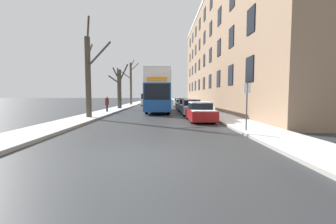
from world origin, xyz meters
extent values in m
plane|color=#303335|center=(0.00, 0.00, 0.00)|extent=(320.00, 320.00, 0.00)
cube|color=gray|center=(-5.57, 53.00, 0.07)|extent=(2.36, 130.00, 0.13)
cube|color=white|center=(-5.57, 53.00, 0.15)|extent=(2.34, 130.00, 0.03)
cube|color=gray|center=(5.57, 53.00, 0.07)|extent=(2.36, 130.00, 0.13)
cube|color=white|center=(5.57, 53.00, 0.15)|extent=(2.34, 130.00, 0.03)
cube|color=#8C7056|center=(11.25, 27.26, 8.39)|extent=(9.00, 46.06, 16.79)
cube|color=black|center=(6.72, 9.24, 3.69)|extent=(0.08, 1.40, 1.80)
cube|color=black|center=(6.72, 13.75, 3.69)|extent=(0.08, 1.40, 1.80)
cube|color=black|center=(6.72, 18.25, 3.69)|extent=(0.08, 1.40, 1.80)
cube|color=black|center=(6.72, 22.76, 3.69)|extent=(0.08, 1.40, 1.80)
cube|color=black|center=(6.72, 27.26, 3.69)|extent=(0.08, 1.40, 1.80)
cube|color=black|center=(6.72, 31.76, 3.69)|extent=(0.08, 1.40, 1.80)
cube|color=black|center=(6.72, 36.27, 3.69)|extent=(0.08, 1.40, 1.80)
cube|color=black|center=(6.72, 40.77, 3.69)|extent=(0.08, 1.40, 1.80)
cube|color=black|center=(6.72, 45.28, 3.69)|extent=(0.08, 1.40, 1.80)
cube|color=black|center=(6.72, 9.24, 7.05)|extent=(0.08, 1.40, 1.80)
cube|color=black|center=(6.72, 13.75, 7.05)|extent=(0.08, 1.40, 1.80)
cube|color=black|center=(6.72, 18.25, 7.05)|extent=(0.08, 1.40, 1.80)
cube|color=black|center=(6.72, 22.76, 7.05)|extent=(0.08, 1.40, 1.80)
cube|color=black|center=(6.72, 27.26, 7.05)|extent=(0.08, 1.40, 1.80)
cube|color=black|center=(6.72, 31.76, 7.05)|extent=(0.08, 1.40, 1.80)
cube|color=black|center=(6.72, 36.27, 7.05)|extent=(0.08, 1.40, 1.80)
cube|color=black|center=(6.72, 40.77, 7.05)|extent=(0.08, 1.40, 1.80)
cube|color=black|center=(6.72, 45.28, 7.05)|extent=(0.08, 1.40, 1.80)
cube|color=black|center=(6.72, 18.25, 10.41)|extent=(0.08, 1.40, 1.80)
cube|color=black|center=(6.72, 22.76, 10.41)|extent=(0.08, 1.40, 1.80)
cube|color=black|center=(6.72, 27.26, 10.41)|extent=(0.08, 1.40, 1.80)
cube|color=black|center=(6.72, 31.76, 10.41)|extent=(0.08, 1.40, 1.80)
cube|color=black|center=(6.72, 36.27, 10.41)|extent=(0.08, 1.40, 1.80)
cube|color=black|center=(6.72, 40.77, 10.41)|extent=(0.08, 1.40, 1.80)
cube|color=black|center=(6.72, 45.28, 10.41)|extent=(0.08, 1.40, 1.80)
cube|color=black|center=(6.72, 22.76, 13.77)|extent=(0.08, 1.40, 1.80)
cube|color=black|center=(6.72, 27.26, 13.77)|extent=(0.08, 1.40, 1.80)
cube|color=black|center=(6.72, 31.76, 13.77)|extent=(0.08, 1.40, 1.80)
cube|color=black|center=(6.72, 36.27, 13.77)|extent=(0.08, 1.40, 1.80)
cube|color=black|center=(6.72, 40.77, 13.77)|extent=(0.08, 1.40, 1.80)
cube|color=black|center=(6.72, 45.28, 13.77)|extent=(0.08, 1.40, 1.80)
cylinder|color=#423A30|center=(-5.28, 11.21, 3.20)|extent=(0.43, 0.43, 6.39)
cylinder|color=#423A30|center=(-4.22, 10.49, 4.89)|extent=(2.26, 1.61, 1.69)
cylinder|color=#423A30|center=(-5.37, 12.10, 5.52)|extent=(0.35, 1.88, 1.45)
cylinder|color=#423A30|center=(-5.05, 10.79, 6.69)|extent=(0.64, 1.04, 2.04)
cylinder|color=#423A30|center=(-5.24, 23.48, 2.63)|extent=(0.54, 0.54, 5.27)
cylinder|color=#423A30|center=(-5.62, 23.38, 4.70)|extent=(0.97, 0.41, 1.71)
cylinder|color=#423A30|center=(-6.00, 23.77, 3.99)|extent=(1.67, 0.80, 1.17)
cylinder|color=#423A30|center=(-4.63, 23.28, 4.77)|extent=(1.44, 0.63, 2.42)
cylinder|color=#423A30|center=(-5.53, 24.35, 4.52)|extent=(0.79, 1.95, 2.38)
cylinder|color=#423A30|center=(-5.44, 35.65, 3.96)|extent=(0.40, 0.40, 7.91)
cylinder|color=#423A30|center=(-6.43, 35.51, 5.70)|extent=(2.07, 0.42, 1.55)
cylinder|color=#423A30|center=(-4.79, 36.35, 7.26)|extent=(1.46, 1.57, 1.68)
cylinder|color=#423A30|center=(-5.22, 36.27, 7.88)|extent=(0.61, 1.38, 1.51)
cube|color=#194C99|center=(0.06, 18.89, 1.68)|extent=(2.55, 10.46, 2.67)
cube|color=silver|center=(0.06, 18.89, 3.69)|extent=(2.50, 10.25, 1.36)
cube|color=silver|center=(0.06, 18.89, 4.43)|extent=(2.50, 10.25, 0.12)
cube|color=black|center=(0.06, 18.89, 2.20)|extent=(2.58, 9.21, 1.39)
cube|color=black|center=(0.06, 18.89, 3.76)|extent=(2.58, 9.21, 1.03)
cube|color=black|center=(0.06, 13.68, 2.20)|extent=(2.30, 0.06, 1.46)
cube|color=orange|center=(0.06, 13.67, 3.35)|extent=(1.79, 0.05, 0.32)
cylinder|color=black|center=(-1.05, 15.75, 0.54)|extent=(0.30, 1.09, 1.09)
cylinder|color=black|center=(1.16, 15.75, 0.54)|extent=(0.30, 1.09, 1.09)
cylinder|color=black|center=(-1.05, 21.82, 0.54)|extent=(0.30, 1.09, 1.09)
cylinder|color=black|center=(1.16, 21.82, 0.54)|extent=(0.30, 1.09, 1.09)
cube|color=maroon|center=(3.28, 9.47, 0.50)|extent=(1.70, 4.39, 0.66)
cube|color=black|center=(3.28, 9.64, 1.07)|extent=(1.46, 2.20, 0.49)
cube|color=white|center=(3.28, 9.64, 1.36)|extent=(1.43, 2.09, 0.08)
cube|color=white|center=(3.28, 7.91, 0.86)|extent=(1.53, 1.15, 0.06)
cylinder|color=black|center=(2.55, 8.15, 0.30)|extent=(0.20, 0.61, 0.61)
cylinder|color=black|center=(4.02, 8.15, 0.30)|extent=(0.20, 0.61, 0.61)
cylinder|color=black|center=(2.55, 10.79, 0.30)|extent=(0.20, 0.61, 0.61)
cylinder|color=black|center=(4.02, 10.79, 0.30)|extent=(0.20, 0.61, 0.61)
cube|color=#9EA3AD|center=(3.28, 14.75, 0.51)|extent=(1.75, 4.17, 0.68)
cube|color=black|center=(3.28, 14.91, 1.14)|extent=(1.51, 2.09, 0.58)
cube|color=white|center=(3.28, 14.91, 1.47)|extent=(1.47, 1.98, 0.08)
cube|color=white|center=(3.28, 13.27, 0.88)|extent=(1.58, 1.09, 0.06)
cylinder|color=black|center=(2.52, 13.50, 0.30)|extent=(0.20, 0.60, 0.60)
cylinder|color=black|center=(4.05, 13.50, 0.30)|extent=(0.20, 0.60, 0.60)
cylinder|color=black|center=(2.52, 16.00, 0.30)|extent=(0.20, 0.60, 0.60)
cylinder|color=black|center=(4.05, 16.00, 0.30)|extent=(0.20, 0.60, 0.60)
cube|color=slate|center=(3.28, 20.01, 0.48)|extent=(1.81, 4.02, 0.63)
cube|color=black|center=(3.28, 20.17, 1.10)|extent=(1.56, 2.01, 0.62)
cube|color=white|center=(3.28, 20.17, 1.44)|extent=(1.52, 1.91, 0.05)
cube|color=white|center=(3.28, 18.58, 0.81)|extent=(1.63, 1.05, 0.04)
cylinder|color=black|center=(2.49, 18.80, 0.33)|extent=(0.20, 0.66, 0.66)
cylinder|color=black|center=(4.08, 18.80, 0.33)|extent=(0.20, 0.66, 0.66)
cylinder|color=black|center=(2.49, 21.21, 0.33)|extent=(0.20, 0.66, 0.66)
cylinder|color=black|center=(4.08, 21.21, 0.33)|extent=(0.20, 0.66, 0.66)
cube|color=black|center=(3.28, 24.98, 0.48)|extent=(1.90, 4.22, 0.63)
cube|color=black|center=(3.28, 25.15, 1.04)|extent=(1.63, 2.11, 0.48)
cube|color=white|center=(3.28, 25.15, 1.32)|extent=(1.59, 2.00, 0.08)
cube|color=white|center=(3.28, 23.49, 0.83)|extent=(1.71, 1.10, 0.06)
cylinder|color=black|center=(2.45, 23.72, 0.33)|extent=(0.20, 0.65, 0.65)
cylinder|color=black|center=(4.12, 23.72, 0.33)|extent=(0.20, 0.65, 0.65)
cylinder|color=black|center=(2.45, 26.25, 0.33)|extent=(0.20, 0.65, 0.65)
cylinder|color=black|center=(4.12, 26.25, 0.33)|extent=(0.20, 0.65, 0.65)
cube|color=#9EA3AD|center=(3.28, 30.69, 0.52)|extent=(1.71, 4.52, 0.70)
cube|color=black|center=(3.28, 30.88, 1.13)|extent=(1.47, 2.26, 0.51)
cube|color=white|center=(3.28, 30.88, 1.44)|extent=(1.44, 2.15, 0.10)
cube|color=white|center=(3.28, 29.09, 0.91)|extent=(1.54, 1.18, 0.08)
cylinder|color=black|center=(2.54, 29.34, 0.32)|extent=(0.20, 0.65, 0.65)
cylinder|color=black|center=(4.03, 29.34, 0.32)|extent=(0.20, 0.65, 0.65)
cylinder|color=black|center=(2.54, 32.05, 0.32)|extent=(0.20, 0.65, 0.65)
cylinder|color=black|center=(4.03, 32.05, 0.32)|extent=(0.20, 0.65, 0.65)
cube|color=white|center=(-2.32, 35.07, 1.23)|extent=(2.01, 5.50, 2.01)
cube|color=black|center=(-2.32, 32.34, 1.69)|extent=(1.77, 0.06, 0.88)
cylinder|color=black|center=(-3.20, 33.31, 0.34)|extent=(0.22, 0.68, 0.68)
cylinder|color=black|center=(-1.43, 33.31, 0.34)|extent=(0.22, 0.68, 0.68)
cylinder|color=black|center=(-3.20, 36.83, 0.34)|extent=(0.22, 0.68, 0.68)
cylinder|color=black|center=(-1.43, 36.83, 0.34)|extent=(0.22, 0.68, 0.68)
cylinder|color=black|center=(-5.39, 17.34, 0.42)|extent=(0.19, 0.19, 0.84)
cylinder|color=black|center=(-5.33, 17.18, 0.42)|extent=(0.19, 0.19, 0.84)
cylinder|color=#59191E|center=(-5.36, 17.26, 1.21)|extent=(0.40, 0.40, 0.74)
sphere|color=beige|center=(-5.36, 17.26, 1.70)|extent=(0.23, 0.23, 0.23)
cylinder|color=#4C4F54|center=(4.68, 4.18, 1.23)|extent=(0.07, 0.07, 2.45)
cube|color=silver|center=(4.68, 4.16, 2.20)|extent=(0.32, 0.02, 0.44)
camera|label=1|loc=(0.64, -6.63, 1.86)|focal=24.00mm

